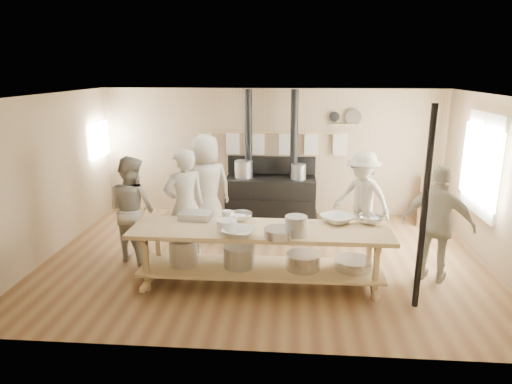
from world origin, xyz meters
TOP-DOWN VIEW (x-y plane):
  - ground at (0.00, 0.00)m, footprint 7.00×7.00m
  - room_shell at (0.00, 0.00)m, footprint 7.00×7.00m
  - window_right at (3.47, 0.60)m, footprint 0.09×1.50m
  - left_opening at (-3.45, 2.00)m, footprint 0.00×0.90m
  - stove at (-0.01, 2.12)m, footprint 1.90×0.75m
  - towel_rail at (0.00, 2.40)m, footprint 3.00×0.04m
  - back_wall_shelf at (1.46, 2.43)m, footprint 0.63×0.14m
  - prep_table at (-0.01, -0.90)m, footprint 3.60×0.90m
  - support_post at (2.05, -1.35)m, footprint 0.08×0.08m
  - cook_far_left at (-1.23, -0.15)m, footprint 0.79×0.72m
  - cook_left at (-2.07, -0.17)m, footprint 1.02×0.95m
  - cook_center at (-1.09, 0.87)m, footprint 1.10×0.97m
  - cook_right at (2.50, -0.54)m, footprint 1.08×0.81m
  - cook_by_window at (1.64, 0.87)m, footprint 1.21×1.11m
  - chair at (3.16, 1.97)m, footprint 0.57×0.57m
  - bowl_white_a at (-0.26, -1.23)m, footprint 0.53×0.53m
  - bowl_steel_a at (-0.31, -0.57)m, footprint 0.45×0.45m
  - bowl_white_b at (1.08, -0.57)m, footprint 0.63×0.63m
  - bowl_steel_b at (1.55, -0.57)m, footprint 0.36×0.36m
  - roasting_pan at (-0.98, -0.57)m, footprint 0.49×0.36m
  - mixing_bowl_large at (0.26, -1.23)m, footprint 0.50×0.50m
  - bucket_galv at (0.49, -1.15)m, footprint 0.37×0.37m
  - deep_bowl_enamel at (-0.44, -1.09)m, footprint 0.34×0.34m
  - pitcher at (-0.47, -0.86)m, footprint 0.18×0.18m

SIDE VIEW (x-z plane):
  - ground at x=0.00m, z-range 0.00..0.00m
  - chair at x=3.16m, z-range -0.20..0.77m
  - prep_table at x=-0.01m, z-range 0.10..0.95m
  - stove at x=-0.01m, z-range -0.78..1.82m
  - cook_by_window at x=1.64m, z-range 0.00..1.64m
  - cook_left at x=-2.07m, z-range 0.00..1.69m
  - cook_right at x=2.50m, z-range 0.00..1.70m
  - roasting_pan at x=-0.98m, z-range 0.85..0.95m
  - bowl_white_a at x=-0.26m, z-range 0.85..0.95m
  - bowl_steel_a at x=-0.31m, z-range 0.85..0.96m
  - bowl_white_b at x=1.08m, z-range 0.85..0.96m
  - bowl_steel_b at x=1.55m, z-range 0.85..0.96m
  - cook_far_left at x=-1.23m, z-range 0.00..1.82m
  - mixing_bowl_large at x=0.26m, z-range 0.85..0.97m
  - deep_bowl_enamel at x=-0.44m, z-range 0.85..1.02m
  - cook_center at x=-1.09m, z-range 0.00..1.89m
  - pitcher at x=-0.47m, z-range 0.85..1.08m
  - bucket_galv at x=0.49m, z-range 0.85..1.12m
  - support_post at x=2.05m, z-range 0.00..2.60m
  - window_right at x=3.47m, z-range 0.67..2.33m
  - towel_rail at x=0.00m, z-range 1.33..1.80m
  - left_opening at x=-3.45m, z-range 1.15..2.05m
  - room_shell at x=0.00m, z-range -1.88..5.12m
  - back_wall_shelf at x=1.46m, z-range 1.84..2.17m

